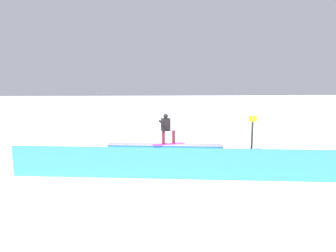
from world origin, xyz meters
TOP-DOWN VIEW (x-y plane):
  - ground_plane at (0.00, 0.00)m, footprint 120.00×120.00m
  - grind_box at (0.00, 0.00)m, footprint 5.42×1.18m
  - snowboarder at (-0.07, 0.05)m, footprint 1.58×0.72m
  - safety_fence at (0.00, 3.32)m, footprint 11.64×1.49m
  - trail_marker at (-4.15, 0.08)m, footprint 0.40×0.10m

SIDE VIEW (x-z plane):
  - ground_plane at x=0.00m, z-range 0.00..0.00m
  - grind_box at x=0.00m, z-range -0.03..0.56m
  - safety_fence at x=0.00m, z-range 0.00..1.16m
  - trail_marker at x=-4.15m, z-range 0.07..1.99m
  - snowboarder at x=-0.07m, z-range 0.64..2.10m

